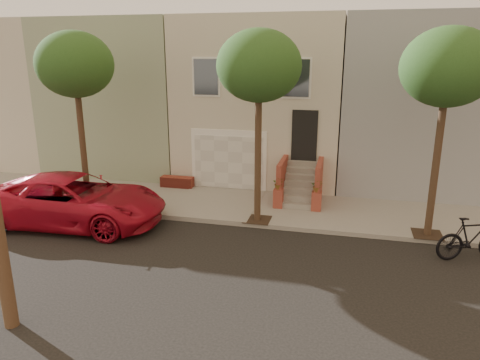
# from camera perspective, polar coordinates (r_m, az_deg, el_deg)

# --- Properties ---
(ground) EXTENTS (90.00, 90.00, 0.00)m
(ground) POSITION_cam_1_polar(r_m,az_deg,el_deg) (12.36, -6.14, -11.65)
(ground) COLOR black
(ground) RESTS_ON ground
(sidewalk) EXTENTS (40.00, 3.70, 0.15)m
(sidewalk) POSITION_cam_1_polar(r_m,az_deg,el_deg) (17.04, -0.12, -3.31)
(sidewalk) COLOR gray
(sidewalk) RESTS_ON ground
(house_row) EXTENTS (33.10, 11.70, 7.00)m
(house_row) POSITION_cam_1_polar(r_m,az_deg,el_deg) (21.89, 3.57, 10.59)
(house_row) COLOR #B8B09D
(house_row) RESTS_ON sidewalk
(tree_left) EXTENTS (2.70, 2.57, 6.30)m
(tree_left) POSITION_cam_1_polar(r_m,az_deg,el_deg) (16.96, -20.31, 13.52)
(tree_left) COLOR #2D2116
(tree_left) RESTS_ON sidewalk
(tree_mid) EXTENTS (2.70, 2.57, 6.30)m
(tree_mid) POSITION_cam_1_polar(r_m,az_deg,el_deg) (14.45, 2.43, 14.18)
(tree_mid) COLOR #2D2116
(tree_mid) RESTS_ON sidewalk
(tree_right) EXTENTS (2.70, 2.57, 6.30)m
(tree_right) POSITION_cam_1_polar(r_m,az_deg,el_deg) (14.42, 24.98, 12.74)
(tree_right) COLOR #2D2116
(tree_right) RESTS_ON sidewalk
(pickup_truck) EXTENTS (6.36, 3.22, 1.72)m
(pickup_truck) POSITION_cam_1_polar(r_m,az_deg,el_deg) (16.23, -20.44, -2.42)
(pickup_truck) COLOR #A90E22
(pickup_truck) RESTS_ON ground
(motorcycle) EXTENTS (2.20, 1.34, 1.28)m
(motorcycle) POSITION_cam_1_polar(r_m,az_deg,el_deg) (14.36, 27.46, -6.61)
(motorcycle) COLOR black
(motorcycle) RESTS_ON ground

